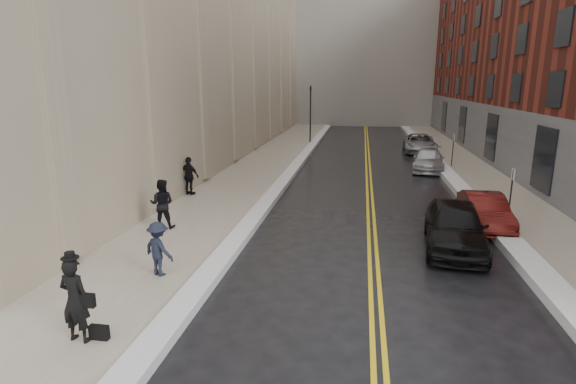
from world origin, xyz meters
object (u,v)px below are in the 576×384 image
(pedestrian_b, at_px, (159,249))
(car_black, at_px, (455,226))
(car_maroon, at_px, (485,211))
(pedestrian_main, at_px, (75,300))
(car_silver_near, at_px, (428,160))
(car_silver_far, at_px, (420,143))
(pedestrian_c, at_px, (189,176))
(pedestrian_a, at_px, (162,204))

(pedestrian_b, bearing_deg, car_black, -131.72)
(car_maroon, xyz_separation_m, pedestrian_main, (-10.61, -9.95, 0.43))
(car_silver_near, distance_m, pedestrian_main, 23.92)
(car_silver_far, height_order, pedestrian_c, pedestrian_c)
(car_black, bearing_deg, car_silver_far, 92.54)
(car_silver_far, xyz_separation_m, pedestrian_b, (-10.18, -25.92, 0.20))
(car_maroon, height_order, pedestrian_a, pedestrian_a)
(car_maroon, relative_size, pedestrian_a, 2.14)
(pedestrian_main, distance_m, pedestrian_a, 7.65)
(pedestrian_main, xyz_separation_m, pedestrian_a, (-1.50, 7.50, -0.00))
(car_maroon, xyz_separation_m, pedestrian_a, (-12.11, -2.45, 0.43))
(pedestrian_c, bearing_deg, car_black, 173.26)
(car_silver_near, distance_m, pedestrian_c, 15.47)
(car_black, height_order, car_silver_far, car_black)
(pedestrian_a, distance_m, pedestrian_b, 4.43)
(pedestrian_c, bearing_deg, pedestrian_main, 118.46)
(car_maroon, relative_size, car_silver_near, 0.87)
(car_silver_near, xyz_separation_m, car_silver_far, (0.35, 7.67, 0.07))
(car_silver_near, bearing_deg, car_black, -86.84)
(car_silver_far, height_order, pedestrian_a, pedestrian_a)
(car_maroon, relative_size, pedestrian_c, 2.14)
(car_black, relative_size, pedestrian_c, 2.55)
(car_silver_far, bearing_deg, car_maroon, -87.14)
(pedestrian_main, relative_size, pedestrian_a, 1.00)
(car_maroon, height_order, car_silver_far, car_silver_far)
(pedestrian_main, height_order, pedestrian_a, pedestrian_main)
(car_black, xyz_separation_m, car_silver_near, (1.06, 14.33, -0.14))
(car_black, distance_m, pedestrian_c, 12.52)
(car_silver_far, height_order, pedestrian_b, pedestrian_b)
(car_silver_near, xyz_separation_m, pedestrian_a, (-11.57, -14.19, 0.41))
(pedestrian_main, height_order, pedestrian_b, pedestrian_main)
(pedestrian_main, height_order, pedestrian_c, pedestrian_main)
(car_maroon, bearing_deg, car_silver_near, 92.67)
(car_silver_far, relative_size, pedestrian_c, 2.84)
(pedestrian_b, bearing_deg, car_silver_near, -94.17)
(pedestrian_main, distance_m, pedestrian_c, 12.77)
(pedestrian_b, bearing_deg, pedestrian_a, -42.67)
(car_silver_near, height_order, pedestrian_c, pedestrian_c)
(car_silver_near, distance_m, pedestrian_b, 20.74)
(car_black, bearing_deg, pedestrian_main, -134.50)
(car_maroon, distance_m, pedestrian_a, 12.36)
(car_silver_far, xyz_separation_m, pedestrian_main, (-10.42, -29.36, 0.35))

